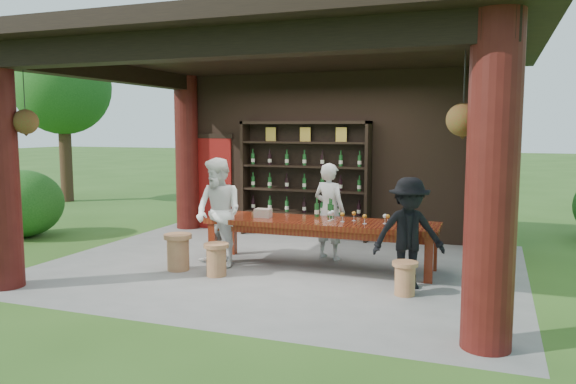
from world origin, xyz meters
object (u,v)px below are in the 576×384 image
(guest_man, at_px, (409,233))
(guest_woman, at_px, (219,213))
(stool_near_right, at_px, (405,277))
(napkin_basket, at_px, (263,213))
(tasting_table, at_px, (321,227))
(stool_far_left, at_px, (178,251))
(stool_near_left, at_px, (216,259))
(wine_shelf, at_px, (304,179))
(host, at_px, (329,211))

(guest_man, bearing_deg, guest_woman, 152.79)
(stool_near_right, height_order, napkin_basket, napkin_basket)
(tasting_table, xyz_separation_m, guest_man, (1.47, -0.72, 0.13))
(stool_far_left, distance_m, guest_woman, 0.87)
(tasting_table, xyz_separation_m, stool_near_left, (-1.30, -1.06, -0.38))
(wine_shelf, relative_size, guest_woman, 1.53)
(host, xyz_separation_m, napkin_basket, (-0.93, -0.64, 0.01))
(wine_shelf, bearing_deg, napkin_basket, -88.26)
(wine_shelf, height_order, stool_near_left, wine_shelf)
(stool_far_left, xyz_separation_m, guest_woman, (0.48, 0.45, 0.56))
(stool_near_right, distance_m, host, 2.32)
(tasting_table, relative_size, guest_woman, 2.12)
(stool_near_left, height_order, napkin_basket, napkin_basket)
(stool_near_right, relative_size, guest_man, 0.29)
(wine_shelf, height_order, host, wine_shelf)
(stool_far_left, bearing_deg, host, 38.18)
(stool_far_left, relative_size, host, 0.35)
(stool_near_right, bearing_deg, host, 132.41)
(napkin_basket, bearing_deg, guest_man, -15.36)
(stool_near_right, distance_m, guest_man, 0.63)
(stool_near_left, xyz_separation_m, guest_man, (2.77, 0.35, 0.51))
(tasting_table, distance_m, napkin_basket, 0.99)
(wine_shelf, bearing_deg, guest_woman, -100.09)
(guest_woman, distance_m, napkin_basket, 0.73)
(host, bearing_deg, napkin_basket, 53.02)
(host, height_order, guest_woman, guest_woman)
(tasting_table, distance_m, stool_near_right, 1.87)
(stool_near_left, bearing_deg, napkin_basket, 72.13)
(stool_near_left, bearing_deg, guest_man, 7.15)
(stool_far_left, bearing_deg, guest_woman, 42.78)
(stool_near_left, distance_m, guest_woman, 0.85)
(tasting_table, height_order, napkin_basket, napkin_basket)
(stool_near_right, bearing_deg, tasting_table, 144.39)
(guest_woman, height_order, napkin_basket, guest_woman)
(stool_near_right, distance_m, guest_woman, 3.13)
(guest_woman, relative_size, guest_man, 1.13)
(tasting_table, height_order, guest_woman, guest_woman)
(host, bearing_deg, stool_far_left, 56.63)
(guest_man, distance_m, napkin_basket, 2.53)
(host, xyz_separation_m, guest_man, (1.51, -1.31, -0.04))
(tasting_table, distance_m, guest_man, 1.64)
(stool_far_left, bearing_deg, guest_man, 3.99)
(stool_near_left, relative_size, guest_woman, 0.28)
(stool_near_right, distance_m, napkin_basket, 2.72)
(guest_woman, bearing_deg, stool_far_left, -117.44)
(host, relative_size, guest_woman, 0.94)
(tasting_table, bearing_deg, napkin_basket, -177.34)
(guest_man, bearing_deg, wine_shelf, 106.77)
(wine_shelf, distance_m, napkin_basket, 2.34)
(wine_shelf, xyz_separation_m, guest_woman, (-0.49, -2.78, -0.30))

